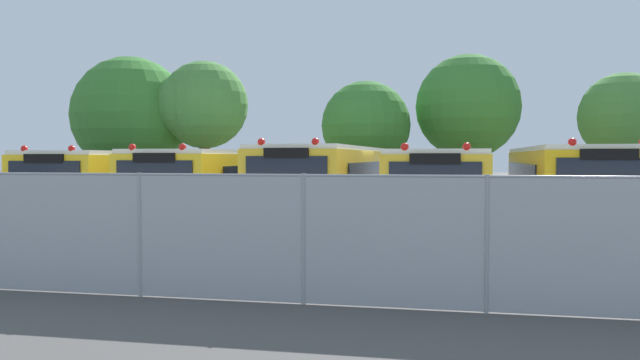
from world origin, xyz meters
name	(u,v)px	position (x,y,z in m)	size (l,w,h in m)	color
ground_plane	(332,231)	(0.00, 0.00, 0.00)	(160.00, 160.00, 0.00)	#514F4C
school_bus_0	(127,185)	(-6.94, 0.04, 1.38)	(2.76, 9.37, 2.63)	yellow
school_bus_1	(229,185)	(-3.43, 0.20, 1.40)	(2.59, 10.69, 2.65)	yellow
school_bus_2	(331,185)	(-0.06, 0.19, 1.45)	(2.56, 10.93, 2.76)	yellow
school_bus_3	(443,188)	(3.39, 0.06, 1.39)	(2.67, 11.45, 2.63)	yellow
school_bus_4	(568,188)	(6.90, -0.05, 1.43)	(2.72, 10.60, 2.72)	yellow
tree_0	(135,117)	(-10.20, 6.81, 4.11)	(5.17, 5.17, 6.76)	#4C3823
tree_1	(199,106)	(-7.11, 6.69, 4.54)	(3.97, 3.79, 6.47)	#4C3823
tree_2	(368,126)	(0.05, 8.38, 3.69)	(3.89, 3.89, 5.64)	#4C3823
tree_3	(467,107)	(4.27, 9.63, 4.54)	(4.60, 4.60, 6.85)	#4C3823
tree_4	(624,118)	(10.48, 8.64, 3.90)	(3.59, 3.59, 5.77)	#4C3823
chainlink_fence	(220,235)	(-0.02, -9.75, 1.07)	(19.54, 0.07, 2.06)	#9EA0A3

